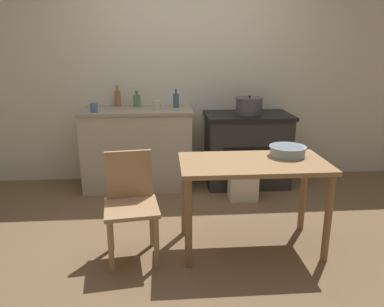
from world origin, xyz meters
TOP-DOWN VIEW (x-y plane):
  - ground_plane at (0.00, 0.00)m, footprint 14.00×14.00m
  - wall_back at (0.00, 1.58)m, footprint 8.00×0.07m
  - counter_cabinet at (-0.57, 1.26)m, footprint 1.24×0.61m
  - stove at (0.71, 1.25)m, footprint 0.98×0.63m
  - work_table at (0.42, -0.21)m, footprint 1.15×0.61m
  - chair at (-0.53, -0.26)m, footprint 0.45×0.45m
  - flour_sack at (0.57, 0.77)m, footprint 0.30×0.21m
  - stock_pot at (0.70, 1.22)m, footprint 0.31×0.31m
  - mixing_bowl_large at (0.73, -0.09)m, footprint 0.30×0.30m
  - bottle_far_left at (-0.12, 1.34)m, footprint 0.07×0.07m
  - bottle_left at (-0.57, 1.41)m, footprint 0.08×0.08m
  - bottle_mid_left at (-0.80, 1.46)m, footprint 0.07×0.07m
  - cup_center_left at (-1.01, 1.10)m, footprint 0.08×0.08m
  - cup_center at (-0.34, 1.23)m, footprint 0.09×0.09m

SIDE VIEW (x-z plane):
  - ground_plane at x=0.00m, z-range 0.00..0.00m
  - flour_sack at x=0.57m, z-range 0.00..0.40m
  - stove at x=0.71m, z-range 0.00..0.85m
  - chair at x=-0.53m, z-range 0.04..0.86m
  - counter_cabinet at x=-0.57m, z-range 0.00..0.92m
  - work_table at x=0.42m, z-range 0.25..0.99m
  - mixing_bowl_large at x=0.73m, z-range 0.74..0.82m
  - stock_pot at x=0.70m, z-range 0.84..1.05m
  - cup_center_left at x=-1.01m, z-range 0.92..1.01m
  - cup_center at x=-0.34m, z-range 0.92..1.02m
  - bottle_left at x=-0.57m, z-range 0.90..1.08m
  - bottle_far_left at x=-0.12m, z-range 0.89..1.10m
  - bottle_mid_left at x=-0.80m, z-range 0.89..1.14m
  - wall_back at x=0.00m, z-range 0.00..2.55m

